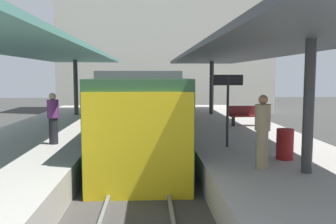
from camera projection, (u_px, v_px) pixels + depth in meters
ground_plane at (142, 165)px, 13.01m from camera, size 80.00×80.00×0.00m
platform_left at (34, 152)px, 12.76m from camera, size 4.40×28.00×1.00m
platform_right at (247, 150)px, 13.15m from camera, size 4.40×28.00×1.00m
track_ballast at (142, 162)px, 13.00m from camera, size 3.20×28.00×0.20m
rail_near_side at (122, 158)px, 12.94m from camera, size 0.08×28.00×0.14m
rail_far_side at (162, 157)px, 13.02m from camera, size 0.08×28.00×0.14m
commuter_train at (143, 108)px, 16.26m from camera, size 2.78×15.48×3.10m
canopy_left at (42, 52)px, 13.79m from camera, size 4.18×21.00×3.21m
canopy_right at (240, 54)px, 14.19m from camera, size 4.18×21.00×3.14m
platform_bench at (245, 115)px, 15.90m from camera, size 1.40×0.41×0.86m
platform_sign at (228, 94)px, 11.02m from camera, size 0.90×0.08×2.21m
litter_bin at (285, 144)px, 9.51m from camera, size 0.44×0.44×0.80m
passenger_near_bench at (262, 131)px, 8.49m from camera, size 0.36×0.36×1.74m
passenger_mid_platform at (53, 118)px, 11.58m from camera, size 0.36×0.36×1.64m
station_building_backdrop at (165, 49)px, 32.42m from camera, size 18.00×6.00×11.00m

